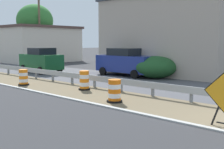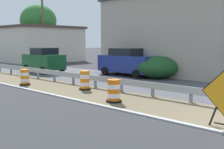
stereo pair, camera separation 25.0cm
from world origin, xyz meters
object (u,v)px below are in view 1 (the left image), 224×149
object	(u,v)px
traffic_barrel_nearest	(115,92)
car_lead_far_lane	(41,60)
car_mid_far_lane	(126,62)
utility_pole_near	(138,29)
traffic_barrel_close	(84,81)
utility_pole_mid	(39,24)
traffic_barrel_mid	(23,78)

from	to	relation	value
traffic_barrel_nearest	car_lead_far_lane	distance (m)	13.39
car_mid_far_lane	utility_pole_near	world-z (taller)	utility_pole_near
traffic_barrel_nearest	utility_pole_near	distance (m)	11.70
car_lead_far_lane	traffic_barrel_nearest	bearing A→B (deg)	161.35
traffic_barrel_close	utility_pole_mid	xyz separation A→B (m)	(8.82, 17.38, 4.21)
traffic_barrel_nearest	traffic_barrel_close	world-z (taller)	traffic_barrel_close
traffic_barrel_mid	car_mid_far_lane	distance (m)	8.12
traffic_barrel_close	utility_pole_mid	world-z (taller)	utility_pole_mid
utility_pole_near	traffic_barrel_mid	bearing A→B (deg)	171.43
traffic_barrel_mid	utility_pole_mid	bearing A→B (deg)	52.67
car_mid_far_lane	traffic_barrel_close	bearing A→B (deg)	-70.05
traffic_barrel_nearest	traffic_barrel_close	bearing A→B (deg)	69.62
traffic_barrel_close	car_lead_far_lane	size ratio (longest dim) A/B	0.25
traffic_barrel_nearest	utility_pole_near	world-z (taller)	utility_pole_near
utility_pole_mid	traffic_barrel_close	bearing A→B (deg)	-116.92
traffic_barrel_mid	utility_pole_mid	world-z (taller)	utility_pole_mid
traffic_barrel_close	traffic_barrel_nearest	bearing A→B (deg)	-110.38
car_lead_far_lane	utility_pole_near	distance (m)	8.71
utility_pole_mid	car_lead_far_lane	bearing A→B (deg)	-123.45
traffic_barrel_nearest	utility_pole_mid	bearing A→B (deg)	64.09
traffic_barrel_close	car_lead_far_lane	world-z (taller)	car_lead_far_lane
traffic_barrel_close	utility_pole_near	size ratio (longest dim) A/B	0.15
car_lead_far_lane	traffic_barrel_mid	bearing A→B (deg)	139.04
car_lead_far_lane	utility_pole_mid	size ratio (longest dim) A/B	0.46
traffic_barrel_nearest	car_mid_far_lane	bearing A→B (deg)	36.23
car_lead_far_lane	utility_pole_near	world-z (taller)	utility_pole_near
traffic_barrel_nearest	utility_pole_near	size ratio (longest dim) A/B	0.14
utility_pole_near	utility_pole_mid	xyz separation A→B (m)	(0.47, 14.85, 0.97)
traffic_barrel_nearest	car_mid_far_lane	world-z (taller)	car_mid_far_lane
traffic_barrel_nearest	traffic_barrel_mid	size ratio (longest dim) A/B	1.04
traffic_barrel_close	utility_pole_near	xyz separation A→B (m)	(8.35, 2.53, 3.23)
utility_pole_near	traffic_barrel_nearest	bearing A→B (deg)	-148.57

